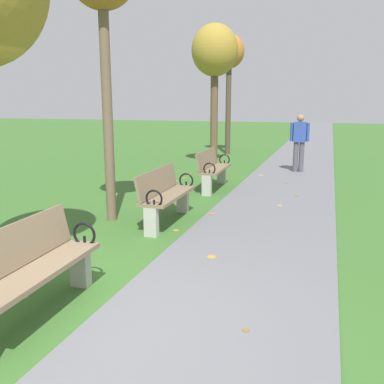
{
  "coord_description": "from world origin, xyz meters",
  "views": [
    {
      "loc": [
        2.01,
        -2.96,
        1.98
      ],
      "look_at": [
        -0.05,
        3.32,
        0.55
      ],
      "focal_mm": 39.06,
      "sensor_mm": 36.0,
      "label": 1
    }
  ],
  "objects_px": {
    "park_bench_2": "(165,194)",
    "pedestrian_walking": "(299,140)",
    "tree_3": "(215,54)",
    "park_bench_3": "(213,168)",
    "tree_4": "(229,56)",
    "park_bench_1": "(31,269)"
  },
  "relations": [
    {
      "from": "park_bench_3",
      "to": "tree_3",
      "type": "relative_size",
      "value": 0.38
    },
    {
      "from": "park_bench_3",
      "to": "tree_4",
      "type": "height_order",
      "value": "tree_4"
    },
    {
      "from": "park_bench_1",
      "to": "park_bench_2",
      "type": "xyz_separation_m",
      "value": [
        -0.0,
        3.32,
        0.0
      ]
    },
    {
      "from": "park_bench_1",
      "to": "pedestrian_walking",
      "type": "distance_m",
      "value": 9.45
    },
    {
      "from": "park_bench_1",
      "to": "park_bench_3",
      "type": "height_order",
      "value": "same"
    },
    {
      "from": "park_bench_1",
      "to": "tree_4",
      "type": "height_order",
      "value": "tree_4"
    },
    {
      "from": "pedestrian_walking",
      "to": "tree_3",
      "type": "bearing_deg",
      "value": 171.43
    },
    {
      "from": "park_bench_3",
      "to": "pedestrian_walking",
      "type": "bearing_deg",
      "value": 60.53
    },
    {
      "from": "park_bench_1",
      "to": "tree_3",
      "type": "relative_size",
      "value": 0.38
    },
    {
      "from": "park_bench_2",
      "to": "park_bench_3",
      "type": "height_order",
      "value": "same"
    },
    {
      "from": "tree_4",
      "to": "pedestrian_walking",
      "type": "distance_m",
      "value": 5.43
    },
    {
      "from": "tree_3",
      "to": "tree_4",
      "type": "distance_m",
      "value": 3.29
    },
    {
      "from": "park_bench_2",
      "to": "park_bench_3",
      "type": "relative_size",
      "value": 1.0
    },
    {
      "from": "park_bench_3",
      "to": "pedestrian_walking",
      "type": "xyz_separation_m",
      "value": [
        1.71,
        3.03,
        0.44
      ]
    },
    {
      "from": "park_bench_2",
      "to": "pedestrian_walking",
      "type": "distance_m",
      "value": 6.22
    },
    {
      "from": "park_bench_1",
      "to": "tree_3",
      "type": "distance_m",
      "value": 10.15
    },
    {
      "from": "park_bench_1",
      "to": "tree_4",
      "type": "distance_m",
      "value": 13.38
    },
    {
      "from": "park_bench_1",
      "to": "park_bench_3",
      "type": "relative_size",
      "value": 1.0
    },
    {
      "from": "tree_3",
      "to": "pedestrian_walking",
      "type": "xyz_separation_m",
      "value": [
        2.62,
        -0.39,
        -2.47
      ]
    },
    {
      "from": "park_bench_2",
      "to": "pedestrian_walking",
      "type": "height_order",
      "value": "pedestrian_walking"
    },
    {
      "from": "tree_3",
      "to": "tree_4",
      "type": "height_order",
      "value": "tree_4"
    },
    {
      "from": "tree_3",
      "to": "park_bench_2",
      "type": "bearing_deg",
      "value": -81.88
    }
  ]
}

